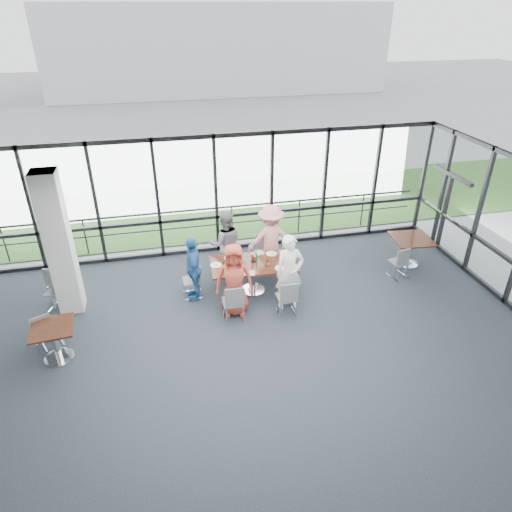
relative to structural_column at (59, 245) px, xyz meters
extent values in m
cube|color=#212730|center=(3.60, -3.00, -1.61)|extent=(12.00, 10.00, 0.02)
cube|color=silver|center=(3.60, -3.00, 1.60)|extent=(12.00, 10.00, 0.04)
cube|color=white|center=(3.60, 2.00, 0.00)|extent=(12.00, 0.10, 3.20)
cube|color=black|center=(9.60, 0.75, -0.55)|extent=(0.12, 1.60, 2.10)
cube|color=silver|center=(0.00, 0.00, 0.00)|extent=(0.50, 0.50, 3.20)
cube|color=gray|center=(3.60, 7.00, -1.62)|extent=(80.00, 70.00, 0.02)
cube|color=#2B4E1B|center=(3.60, 5.00, -1.59)|extent=(80.00, 5.00, 0.01)
cube|color=#B8BBBE|center=(7.60, 29.00, 1.40)|extent=(24.00, 10.00, 6.00)
cylinder|color=#2D2D33|center=(3.60, 2.60, -1.10)|extent=(12.00, 0.06, 0.06)
cube|color=#35190C|center=(4.09, -0.22, -0.87)|extent=(2.01, 1.19, 0.04)
cylinder|color=silver|center=(4.09, -0.22, -1.25)|extent=(0.12, 0.12, 0.71)
cylinder|color=silver|center=(4.09, -0.22, -1.59)|extent=(0.56, 0.56, 0.03)
cube|color=#35190C|center=(-0.08, -1.69, -0.87)|extent=(0.82, 0.82, 0.04)
cylinder|color=silver|center=(-0.08, -1.69, -1.25)|extent=(0.12, 0.12, 0.71)
cube|color=#35190C|center=(8.32, 0.10, -0.87)|extent=(1.04, 1.04, 0.04)
cylinder|color=silver|center=(8.32, 0.10, -1.25)|extent=(0.12, 0.12, 0.71)
imported|color=#BF4230|center=(3.51, -0.98, -0.76)|extent=(0.89, 0.65, 1.67)
imported|color=white|center=(4.73, -1.02, -0.72)|extent=(0.67, 0.52, 1.76)
imported|color=slate|center=(3.61, 0.69, -0.75)|extent=(0.86, 0.56, 1.70)
imported|color=pink|center=(4.72, 0.60, -0.71)|extent=(1.17, 0.63, 1.79)
imported|color=#2960A0|center=(2.72, -0.19, -0.83)|extent=(0.55, 0.93, 1.55)
cylinder|color=white|center=(3.59, -0.51, -0.84)|extent=(0.25, 0.25, 0.01)
cylinder|color=white|center=(4.64, -0.59, -0.84)|extent=(0.24, 0.24, 0.01)
cylinder|color=white|center=(3.61, 0.13, -0.84)|extent=(0.28, 0.28, 0.01)
cylinder|color=white|center=(4.62, 0.11, -0.84)|extent=(0.27, 0.27, 0.01)
cylinder|color=white|center=(3.24, -0.13, -0.84)|extent=(0.27, 0.27, 0.01)
cylinder|color=white|center=(3.87, -0.40, -0.78)|extent=(0.07, 0.07, 0.15)
cylinder|color=white|center=(4.39, -0.44, -0.78)|extent=(0.07, 0.07, 0.14)
cylinder|color=white|center=(4.19, 0.01, -0.78)|extent=(0.07, 0.07, 0.14)
cylinder|color=white|center=(3.41, -0.28, -0.79)|extent=(0.06, 0.06, 0.13)
cube|color=silver|center=(3.89, -0.63, -0.85)|extent=(0.35, 0.28, 0.00)
cube|color=silver|center=(4.90, -0.56, -0.85)|extent=(0.40, 0.36, 0.00)
cube|color=silver|center=(4.30, 0.22, -0.85)|extent=(0.36, 0.32, 0.00)
cube|color=black|center=(4.11, -0.15, -0.83)|extent=(0.10, 0.07, 0.04)
cylinder|color=maroon|center=(4.10, -0.15, -0.76)|extent=(0.06, 0.06, 0.18)
cylinder|color=#1E6724|center=(4.19, -0.14, -0.75)|extent=(0.05, 0.05, 0.20)
camera|label=1|loc=(2.12, -9.10, 4.44)|focal=32.00mm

